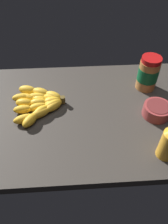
{
  "coord_description": "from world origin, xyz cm",
  "views": [
    {
      "loc": [
        -5.78,
        -58.91,
        60.52
      ],
      "look_at": [
        -2.3,
        -3.87,
        3.4
      ],
      "focal_mm": 34.99,
      "sensor_mm": 36.0,
      "label": 1
    }
  ],
  "objects": [
    {
      "name": "banana_bunch",
      "position": [
        -19.3,
        3.87,
        1.73
      ],
      "size": [
        21.34,
        23.59,
        3.79
      ],
      "color": "gold",
      "rests_on": "ground_plane"
    },
    {
      "name": "small_bowl",
      "position": [
        25.0,
        -3.69,
        2.43
      ],
      "size": [
        10.33,
        10.33,
        4.73
      ],
      "color": "#993838",
      "rests_on": "ground_plane"
    },
    {
      "name": "ground_plane",
      "position": [
        0.0,
        0.0,
        -1.7
      ],
      "size": [
        82.48,
        59.9,
        3.39
      ],
      "primitive_type": "cube",
      "color": "#38332D"
    },
    {
      "name": "peanut_butter_jar",
      "position": [
        25.17,
        12.8,
        7.18
      ],
      "size": [
        8.38,
        8.38,
        14.66
      ],
      "color": "#B27238",
      "rests_on": "ground_plane"
    }
  ]
}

